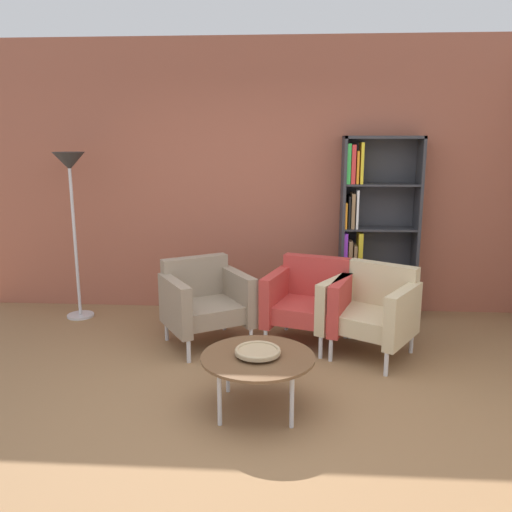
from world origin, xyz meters
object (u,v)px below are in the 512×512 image
decorative_bowl (258,351)px  floor_lamp_torchiere (70,181)px  armchair_near_window (310,300)px  armchair_spare_guest (371,309)px  coffee_table_low (258,360)px  armchair_by_bookshelf (205,300)px  bookshelf_tall (370,228)px

decorative_bowl → floor_lamp_torchiere: size_ratio=0.18×
decorative_bowl → armchair_near_window: armchair_near_window is taller
decorative_bowl → armchair_spare_guest: bearing=48.5°
coffee_table_low → armchair_spare_guest: (0.93, 1.06, 0.04)m
decorative_bowl → armchair_spare_guest: size_ratio=0.34×
decorative_bowl → coffee_table_low: bearing=45.0°
decorative_bowl → armchair_near_window: size_ratio=0.36×
armchair_near_window → armchair_by_bookshelf: bearing=-157.0°
bookshelf_tall → armchair_by_bookshelf: size_ratio=2.03×
armchair_by_bookshelf → armchair_near_window: 0.97m
bookshelf_tall → decorative_bowl: bookshelf_tall is taller
coffee_table_low → armchair_by_bookshelf: bearing=115.1°
coffee_table_low → armchair_spare_guest: armchair_spare_guest is taller
decorative_bowl → armchair_by_bookshelf: size_ratio=0.34×
bookshelf_tall → armchair_by_bookshelf: bookshelf_tall is taller
armchair_by_bookshelf → coffee_table_low: bearing=-96.5°
armchair_spare_guest → armchair_by_bookshelf: bearing=-154.0°
floor_lamp_torchiere → bookshelf_tall: bearing=5.0°
bookshelf_tall → decorative_bowl: size_ratio=5.94×
armchair_near_window → floor_lamp_torchiere: floor_lamp_torchiere is taller
armchair_by_bookshelf → armchair_spare_guest: same height
coffee_table_low → decorative_bowl: decorative_bowl is taller
bookshelf_tall → armchair_near_window: 1.19m
armchair_near_window → bookshelf_tall: bearing=70.7°
armchair_by_bookshelf → armchair_near_window: size_ratio=1.07×
armchair_by_bookshelf → armchair_spare_guest: (1.50, -0.15, 0.00)m
coffee_table_low → floor_lamp_torchiere: floor_lamp_torchiere is taller
bookshelf_tall → armchair_spare_guest: (-0.12, -1.08, -0.54)m
armchair_by_bookshelf → armchair_spare_guest: size_ratio=1.00×
decorative_bowl → armchair_near_window: bearing=72.7°
coffee_table_low → armchair_near_window: bearing=72.7°
decorative_bowl → floor_lamp_torchiere: 2.93m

